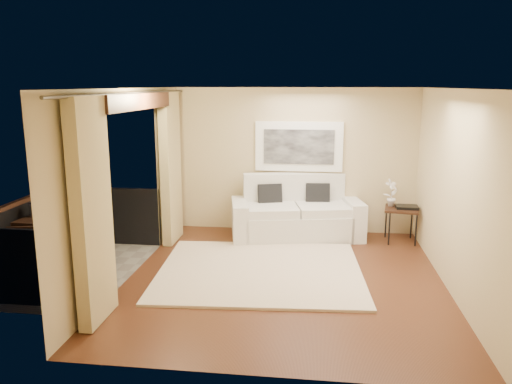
% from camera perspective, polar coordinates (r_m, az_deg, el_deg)
% --- Properties ---
extents(floor, '(5.00, 5.00, 0.00)m').
position_cam_1_polar(floor, '(7.34, 3.26, -9.84)').
color(floor, '#522A18').
rests_on(floor, ground).
extents(room_shell, '(5.00, 6.40, 5.00)m').
position_cam_1_polar(room_shell, '(7.26, -13.77, 10.03)').
color(room_shell, white).
rests_on(room_shell, ground).
extents(balcony, '(1.81, 2.60, 1.17)m').
position_cam_1_polar(balcony, '(8.17, -20.72, -6.99)').
color(balcony, '#605B56').
rests_on(balcony, ground).
extents(curtains, '(0.16, 4.80, 2.64)m').
position_cam_1_polar(curtains, '(7.39, -13.16, 0.83)').
color(curtains, tan).
rests_on(curtains, ground).
extents(artwork, '(1.62, 0.07, 0.92)m').
position_cam_1_polar(artwork, '(9.33, 4.92, 5.19)').
color(artwork, white).
rests_on(artwork, room_shell).
extents(rug, '(3.17, 2.81, 0.04)m').
position_cam_1_polar(rug, '(7.56, 0.47, -8.98)').
color(rug, beige).
rests_on(rug, floor).
extents(sofa, '(2.49, 1.45, 1.13)m').
position_cam_1_polar(sofa, '(9.21, 4.58, -2.66)').
color(sofa, silver).
rests_on(sofa, floor).
extents(side_table, '(0.65, 0.65, 0.62)m').
position_cam_1_polar(side_table, '(9.18, 16.29, -2.12)').
color(side_table, black).
rests_on(side_table, floor).
extents(tray, '(0.39, 0.29, 0.05)m').
position_cam_1_polar(tray, '(9.16, 16.86, -1.65)').
color(tray, black).
rests_on(tray, side_table).
extents(orchid, '(0.31, 0.30, 0.50)m').
position_cam_1_polar(orchid, '(9.18, 15.21, -0.09)').
color(orchid, white).
rests_on(orchid, side_table).
extents(bistro_table, '(0.74, 0.74, 0.82)m').
position_cam_1_polar(bistro_table, '(8.05, -22.78, -3.27)').
color(bistro_table, black).
rests_on(bistro_table, balcony).
extents(balcony_chair_far, '(0.38, 0.38, 0.87)m').
position_cam_1_polar(balcony_chair_far, '(8.54, -21.78, -3.98)').
color(balcony_chair_far, black).
rests_on(balcony_chair_far, balcony).
extents(balcony_chair_near, '(0.47, 0.47, 0.90)m').
position_cam_1_polar(balcony_chair_near, '(7.39, -25.20, -6.62)').
color(balcony_chair_near, black).
rests_on(balcony_chair_near, balcony).
extents(ice_bucket, '(0.18, 0.18, 0.20)m').
position_cam_1_polar(ice_bucket, '(8.16, -23.91, -1.87)').
color(ice_bucket, white).
rests_on(ice_bucket, bistro_table).
extents(candle, '(0.06, 0.06, 0.07)m').
position_cam_1_polar(candle, '(8.10, -21.92, -2.26)').
color(candle, red).
rests_on(candle, bistro_table).
extents(vase, '(0.04, 0.04, 0.18)m').
position_cam_1_polar(vase, '(7.88, -23.38, -2.36)').
color(vase, silver).
rests_on(vase, bistro_table).
extents(glass_a, '(0.06, 0.06, 0.12)m').
position_cam_1_polar(glass_a, '(7.83, -22.19, -2.57)').
color(glass_a, silver).
rests_on(glass_a, bistro_table).
extents(glass_b, '(0.06, 0.06, 0.12)m').
position_cam_1_polar(glass_b, '(7.96, -21.91, -2.32)').
color(glass_b, white).
rests_on(glass_b, bistro_table).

